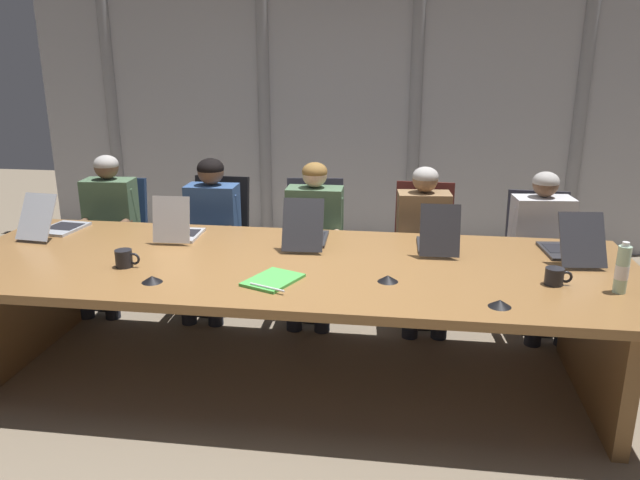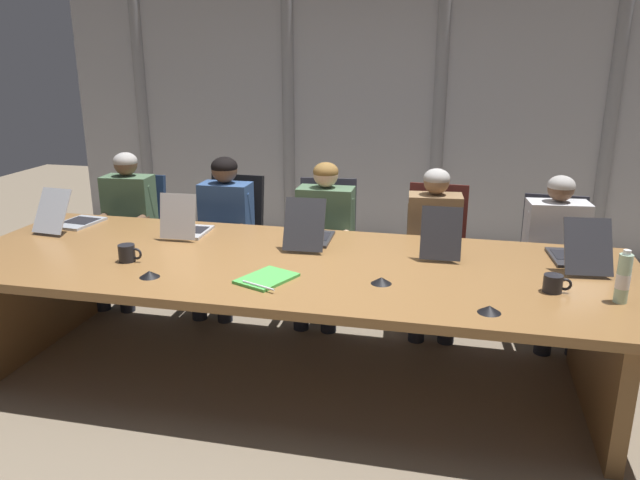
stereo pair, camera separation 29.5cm
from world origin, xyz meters
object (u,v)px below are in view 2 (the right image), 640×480
at_px(laptop_left_mid, 186,227).
at_px(water_bottle_primary, 623,279).
at_px(laptop_left_end, 71,219).
at_px(office_chair_center, 326,261).
at_px(person_left_end, 125,218).
at_px(person_left_mid, 223,224).
at_px(laptop_right_mid, 441,244).
at_px(conference_mic_middle, 381,280).
at_px(conference_mic_right_side, 489,309).
at_px(office_chair_right_end, 550,280).
at_px(office_chair_right_mid, 433,269).
at_px(person_right_end, 558,249).
at_px(coffee_mug_near, 554,284).
at_px(office_chair_left_mid, 231,254).
at_px(office_chair_left_end, 135,249).
at_px(laptop_right_end, 578,254).
at_px(spiral_notepad, 266,279).
at_px(laptop_center, 310,234).
at_px(coffee_mug_far, 127,253).
at_px(person_right_mid, 434,240).
at_px(person_center, 323,232).
at_px(conference_mic_left_side, 149,274).

distance_m(laptop_left_mid, water_bottle_primary, 2.59).
relative_size(laptop_left_end, office_chair_center, 0.52).
height_order(laptop_left_end, person_left_end, person_left_end).
bearing_deg(person_left_mid, laptop_right_mid, 68.47).
distance_m(conference_mic_middle, conference_mic_right_side, 0.60).
bearing_deg(office_chair_right_end, laptop_right_mid, -41.41).
distance_m(office_chair_right_mid, conference_mic_middle, 1.43).
relative_size(laptop_left_mid, person_left_end, 0.32).
distance_m(laptop_left_end, water_bottle_primary, 3.44).
height_order(person_right_end, coffee_mug_near, person_right_end).
relative_size(laptop_right_mid, office_chair_left_mid, 0.44).
bearing_deg(office_chair_left_end, laptop_right_mid, 69.63).
distance_m(laptop_right_end, person_right_end, 0.66).
height_order(person_left_mid, spiral_notepad, person_left_mid).
distance_m(laptop_center, coffee_mug_far, 1.10).
bearing_deg(laptop_right_end, person_left_mid, 69.69).
bearing_deg(person_left_end, conference_mic_middle, 56.96).
relative_size(laptop_left_mid, laptop_right_end, 0.71).
bearing_deg(person_left_end, person_right_end, 85.81).
bearing_deg(person_right_end, laptop_left_mid, -81.68).
xyz_separation_m(laptop_right_end, spiral_notepad, (-1.64, -0.65, -0.05)).
xyz_separation_m(laptop_left_mid, office_chair_right_mid, (1.58, 0.77, -0.44)).
relative_size(person_right_mid, coffee_mug_far, 7.95).
distance_m(person_right_mid, spiral_notepad, 1.52).
height_order(laptop_center, person_right_end, person_right_end).
relative_size(water_bottle_primary, coffee_mug_near, 1.90).
bearing_deg(office_chair_left_end, water_bottle_primary, 65.18).
bearing_deg(office_chair_right_end, laptop_center, -61.47).
bearing_deg(person_right_end, person_center, -95.93).
height_order(office_chair_right_mid, person_right_end, person_right_end).
distance_m(office_chair_right_end, conference_mic_right_side, 1.74).
relative_size(person_right_end, conference_mic_middle, 10.14).
distance_m(laptop_left_mid, person_left_end, 1.02).
bearing_deg(office_chair_left_mid, person_right_mid, 86.39).
xyz_separation_m(office_chair_right_mid, conference_mic_left_side, (-1.44, -1.54, 0.40)).
bearing_deg(conference_mic_middle, office_chair_center, 113.70).
distance_m(water_bottle_primary, coffee_mug_far, 2.63).
height_order(laptop_right_mid, office_chair_center, laptop_right_mid).
xyz_separation_m(laptop_left_mid, spiral_notepad, (0.77, -0.68, -0.05)).
bearing_deg(office_chair_right_end, laptop_right_end, 3.43).
height_order(laptop_center, conference_mic_middle, laptop_center).
relative_size(coffee_mug_far, conference_mic_right_side, 1.29).
bearing_deg(coffee_mug_far, office_chair_right_end, 27.89).
xyz_separation_m(office_chair_left_mid, person_center, (0.79, -0.16, 0.29)).
relative_size(laptop_left_mid, person_right_mid, 0.33).
height_order(person_left_mid, water_bottle_primary, person_left_mid).
distance_m(conference_mic_right_side, spiral_notepad, 1.15).
height_order(person_left_mid, person_right_end, person_left_mid).
height_order(office_chair_center, office_chair_right_mid, office_chair_center).
relative_size(person_right_end, conference_mic_left_side, 10.14).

